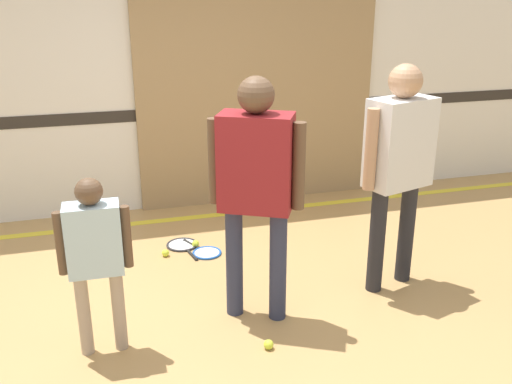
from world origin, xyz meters
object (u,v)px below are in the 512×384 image
object	(u,v)px
person_instructor	(256,175)
person_student_left	(95,248)
racket_second_spare	(183,245)
tennis_ball_near_instructor	(269,344)
person_student_right	(399,155)
tennis_ball_stray_left	(166,253)
racket_spare_on_floor	(205,252)
tennis_ball_by_spare_racket	(196,244)

from	to	relation	value
person_instructor	person_student_left	world-z (taller)	person_instructor
racket_second_spare	person_student_left	bearing A→B (deg)	-39.28
person_instructor	tennis_ball_near_instructor	size ratio (longest dim) A/B	26.33
person_student_right	tennis_ball_stray_left	xyz separation A→B (m)	(-1.67, 0.99, -1.05)
person_student_left	person_student_right	bearing A→B (deg)	8.50
person_student_left	tennis_ball_near_instructor	bearing A→B (deg)	-14.37
tennis_ball_near_instructor	tennis_ball_stray_left	xyz separation A→B (m)	(-0.48, 1.57, 0.00)
person_student_right	racket_second_spare	bearing A→B (deg)	-54.40
racket_second_spare	tennis_ball_near_instructor	bearing A→B (deg)	-2.25
racket_spare_on_floor	tennis_ball_by_spare_racket	distance (m)	0.16
tennis_ball_near_instructor	person_student_right	bearing A→B (deg)	26.02
racket_second_spare	person_student_right	bearing A→B (deg)	40.16
person_instructor	person_student_left	size ratio (longest dim) A/B	1.45
person_student_left	racket_second_spare	size ratio (longest dim) A/B	2.26
person_student_left	tennis_ball_by_spare_racket	size ratio (longest dim) A/B	18.16
person_instructor	racket_second_spare	size ratio (longest dim) A/B	3.28
person_instructor	tennis_ball_by_spare_racket	world-z (taller)	person_instructor
racket_spare_on_floor	tennis_ball_near_instructor	world-z (taller)	tennis_ball_near_instructor
person_student_left	tennis_ball_by_spare_racket	world-z (taller)	person_student_left
person_instructor	person_student_right	size ratio (longest dim) A/B	0.99
person_student_right	racket_second_spare	xyz separation A→B (m)	(-1.49, 1.15, -1.08)
racket_second_spare	tennis_ball_near_instructor	distance (m)	1.76
person_student_right	tennis_ball_stray_left	distance (m)	2.21
tennis_ball_stray_left	tennis_ball_near_instructor	bearing A→B (deg)	-73.03
tennis_ball_by_spare_racket	person_instructor	bearing A→B (deg)	-79.97
racket_spare_on_floor	person_student_left	bearing A→B (deg)	118.29
person_instructor	tennis_ball_stray_left	bearing A→B (deg)	141.66
racket_spare_on_floor	tennis_ball_by_spare_racket	world-z (taller)	tennis_ball_by_spare_racket
person_student_left	person_student_right	xyz separation A→B (m)	(2.23, 0.29, 0.34)
tennis_ball_by_spare_racket	person_student_right	bearing A→B (deg)	-38.89
racket_spare_on_floor	tennis_ball_by_spare_racket	size ratio (longest dim) A/B	7.70
person_instructor	person_student_right	bearing A→B (deg)	34.77
racket_second_spare	tennis_ball_stray_left	world-z (taller)	tennis_ball_stray_left
person_student_left	racket_second_spare	world-z (taller)	person_student_left
racket_second_spare	tennis_ball_stray_left	size ratio (longest dim) A/B	8.03
person_student_right	racket_spare_on_floor	xyz separation A→B (m)	(-1.31, 0.96, -1.08)
person_student_right	racket_spare_on_floor	world-z (taller)	person_student_right
racket_spare_on_floor	racket_second_spare	bearing A→B (deg)	16.28
racket_spare_on_floor	tennis_ball_by_spare_racket	bearing A→B (deg)	-2.81
racket_second_spare	tennis_ball_by_spare_racket	xyz separation A→B (m)	(0.11, -0.04, 0.02)
tennis_ball_near_instructor	tennis_ball_by_spare_racket	size ratio (longest dim) A/B	1.00
racket_spare_on_floor	tennis_ball_near_instructor	distance (m)	1.55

